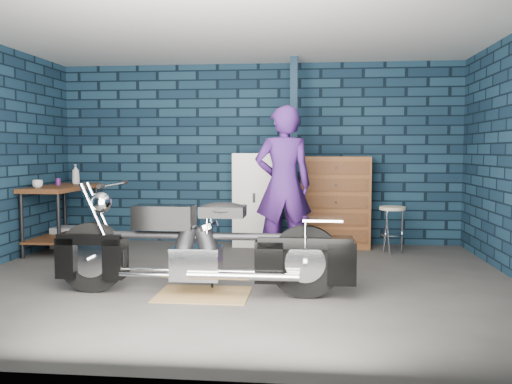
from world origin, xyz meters
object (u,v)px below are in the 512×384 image
(workbench, at_px, (62,218))
(shop_stool, at_px, (392,230))
(locker, at_px, (256,200))
(tool_chest, at_px, (335,202))
(storage_bin, at_px, (71,237))
(motorcycle, at_px, (203,239))
(person, at_px, (283,185))

(workbench, height_order, shop_stool, workbench)
(locker, distance_m, shop_stool, 2.00)
(shop_stool, bearing_deg, workbench, -177.37)
(locker, xyz_separation_m, tool_chest, (1.16, 0.00, -0.02))
(shop_stool, bearing_deg, tool_chest, 149.19)
(storage_bin, bearing_deg, locker, 9.44)
(motorcycle, distance_m, tool_chest, 3.12)
(locker, bearing_deg, motorcycle, -94.67)
(motorcycle, xyz_separation_m, shop_stool, (2.14, 2.34, -0.23))
(storage_bin, height_order, locker, locker)
(storage_bin, relative_size, tool_chest, 0.37)
(workbench, height_order, locker, locker)
(storage_bin, height_order, tool_chest, tool_chest)
(locker, bearing_deg, workbench, -166.09)
(locker, relative_size, tool_chest, 1.03)
(workbench, xyz_separation_m, motorcycle, (2.44, -2.13, 0.09))
(shop_stool, bearing_deg, storage_bin, 179.87)
(motorcycle, bearing_deg, person, 66.88)
(motorcycle, bearing_deg, workbench, 138.97)
(locker, height_order, shop_stool, locker)
(storage_bin, bearing_deg, shop_stool, -0.13)
(storage_bin, relative_size, locker, 0.35)
(workbench, bearing_deg, storage_bin, 84.81)
(tool_chest, bearing_deg, shop_stool, -30.81)
(motorcycle, height_order, shop_stool, motorcycle)
(shop_stool, bearing_deg, person, -153.50)
(workbench, height_order, motorcycle, motorcycle)
(person, distance_m, tool_chest, 1.39)
(workbench, xyz_separation_m, storage_bin, (0.02, 0.22, -0.31))
(motorcycle, distance_m, shop_stool, 3.18)
(storage_bin, xyz_separation_m, shop_stool, (4.56, -0.01, 0.17))
(storage_bin, bearing_deg, person, -13.19)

